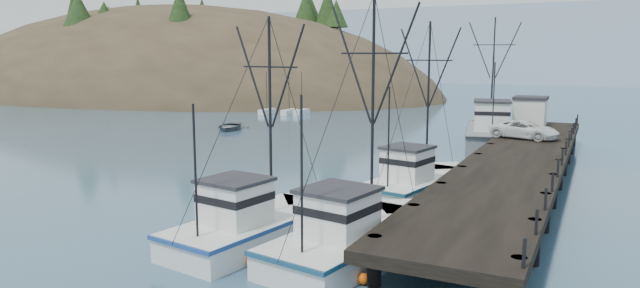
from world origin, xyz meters
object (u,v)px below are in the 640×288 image
at_px(pier, 517,161).
at_px(trawler_far, 418,182).
at_px(motorboat, 230,130).
at_px(trawler_near, 358,236).
at_px(pickup_truck, 525,130).
at_px(work_vessel, 490,134).
at_px(pier_shed, 530,111).
at_px(trawler_mid, 258,224).

height_order(pier, trawler_far, trawler_far).
relative_size(trawler_far, motorboat, 2.04).
distance_m(trawler_near, pickup_truck, 26.18).
bearing_deg(trawler_far, pier, 45.66).
height_order(work_vessel, pier_shed, work_vessel).
bearing_deg(trawler_mid, pier_shed, 76.93).
xyz_separation_m(pier_shed, pickup_truck, (0.60, -9.14, -0.68)).
bearing_deg(trawler_near, pier_shed, 84.65).
distance_m(trawler_near, motorboat, 43.78).
bearing_deg(work_vessel, pickup_truck, -62.22).
distance_m(trawler_mid, pickup_truck, 27.77).
xyz_separation_m(pier, work_vessel, (-4.52, 16.26, -0.46)).
bearing_deg(pier_shed, trawler_far, -99.71).
bearing_deg(trawler_near, pier, 75.14).
xyz_separation_m(trawler_mid, pier_shed, (8.22, 35.41, 2.60)).
bearing_deg(motorboat, pier_shed, -15.75).
relative_size(pier, work_vessel, 2.93).
relative_size(trawler_near, trawler_mid, 1.06).
relative_size(trawler_mid, work_vessel, 0.73).
relative_size(trawler_mid, pier_shed, 3.43).
bearing_deg(motorboat, pier, -44.62).
bearing_deg(trawler_far, work_vessel, 88.17).
relative_size(trawler_mid, pickup_truck, 2.07).
distance_m(trawler_near, trawler_mid, 4.96).
bearing_deg(pier, trawler_near, -104.86).
distance_m(trawler_mid, pier_shed, 36.44).
distance_m(trawler_mid, motorboat, 40.95).
distance_m(work_vessel, motorboat, 29.60).
distance_m(trawler_near, work_vessel, 33.23).
relative_size(pier_shed, motorboat, 0.59).
height_order(trawler_near, work_vessel, work_vessel).
bearing_deg(trawler_far, motorboat, 144.45).
distance_m(pier, motorboat, 37.39).
height_order(pier, trawler_mid, trawler_mid).
bearing_deg(trawler_far, trawler_mid, -109.31).
height_order(pickup_truck, motorboat, pickup_truck).
bearing_deg(pickup_truck, trawler_near, -174.44).
height_order(trawler_near, pickup_truck, trawler_near).
xyz_separation_m(pier_shed, motorboat, (-32.86, -2.70, -3.42)).
xyz_separation_m(pier, trawler_far, (-5.21, -5.34, -0.87)).
bearing_deg(pickup_truck, motorboat, 93.21).
bearing_deg(pier, pier_shed, 93.89).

